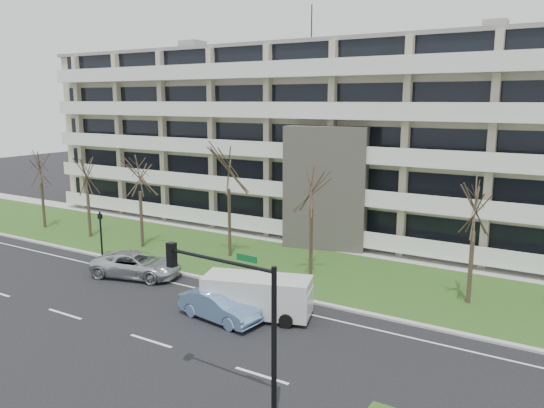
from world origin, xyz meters
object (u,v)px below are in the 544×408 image
Objects in this scene: blue_sedan at (220,306)px; white_van at (258,293)px; silver_pickup at (137,265)px; traffic_signal at (235,309)px; pedestrian_signal at (101,228)px.

blue_sedan is 0.78× the size of white_van.
white_van reaches higher than blue_sedan.
silver_pickup is 16.20m from traffic_signal.
traffic_signal is (13.49, -8.49, 2.94)m from silver_pickup.
silver_pickup is 5.62m from pedestrian_signal.
pedestrian_signal reaches higher than blue_sedan.
traffic_signal is at bearing -12.91° from pedestrian_signal.
silver_pickup is 1.72× the size of pedestrian_signal.
white_van is (1.45, 1.34, 0.52)m from blue_sedan.
pedestrian_signal is at bearing 154.22° from traffic_signal.
white_van reaches higher than silver_pickup.
traffic_signal is at bearing -131.29° from blue_sedan.
blue_sedan is 8.30m from traffic_signal.
pedestrian_signal is (-18.66, 10.27, -1.65)m from traffic_signal.
silver_pickup is at bearing 150.88° from traffic_signal.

